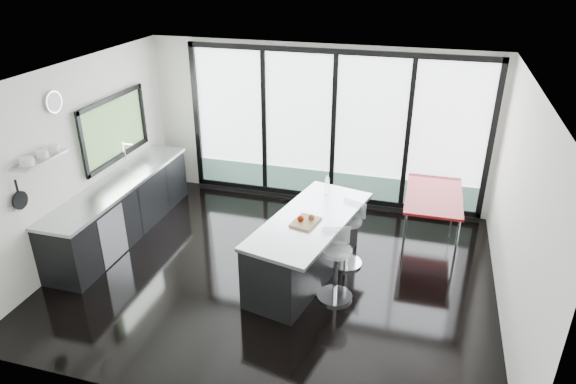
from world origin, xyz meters
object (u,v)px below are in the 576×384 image
(bar_stool_far, at_px, (347,242))
(red_table, at_px, (431,217))
(island, at_px, (305,245))
(bar_stool_near, at_px, (335,273))

(bar_stool_far, bearing_deg, red_table, 66.10)
(bar_stool_far, height_order, red_table, red_table)
(bar_stool_far, bearing_deg, island, -118.72)
(bar_stool_near, bearing_deg, bar_stool_far, 73.43)
(island, xyz_separation_m, bar_stool_near, (0.51, -0.42, -0.09))
(bar_stool_far, relative_size, red_table, 0.51)
(island, bearing_deg, bar_stool_near, -39.18)
(bar_stool_near, bearing_deg, island, 124.46)
(island, distance_m, bar_stool_far, 0.67)
(bar_stool_near, distance_m, bar_stool_far, 0.83)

